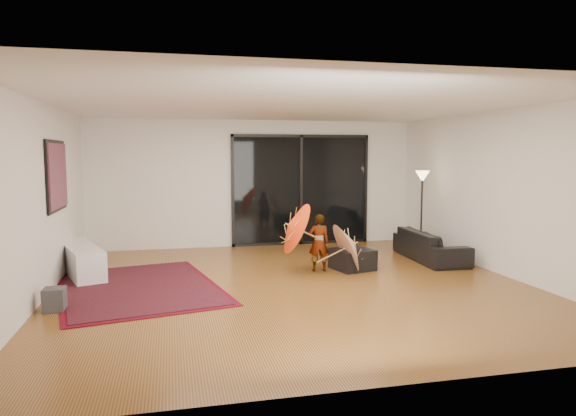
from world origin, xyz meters
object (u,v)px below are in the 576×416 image
object	(u,v)px
media_console	(81,260)
ottoman	(352,259)
child	(319,243)
sofa	(430,245)

from	to	relation	value
media_console	ottoman	xyz separation A→B (m)	(4.49, -0.61, -0.07)
ottoman	child	world-z (taller)	child
ottoman	child	bearing A→B (deg)	179.34
media_console	child	xyz separation A→B (m)	(3.89, -0.61, 0.24)
ottoman	child	distance (m)	0.68
media_console	ottoman	bearing A→B (deg)	-27.15
ottoman	media_console	bearing A→B (deg)	172.22
media_console	ottoman	world-z (taller)	media_console
sofa	child	size ratio (longest dim) A/B	1.93
sofa	child	xyz separation A→B (m)	(-2.31, -0.44, 0.21)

